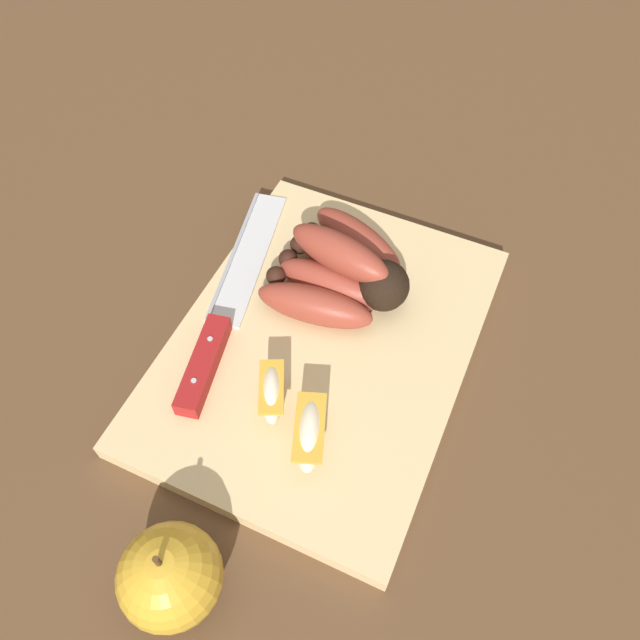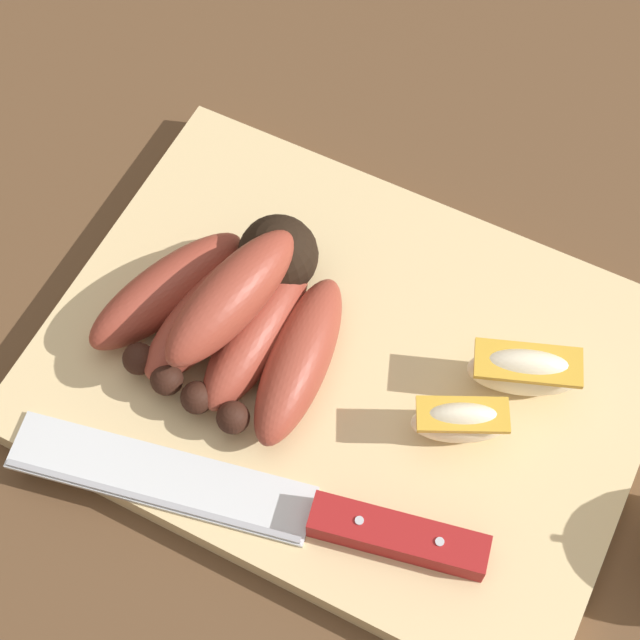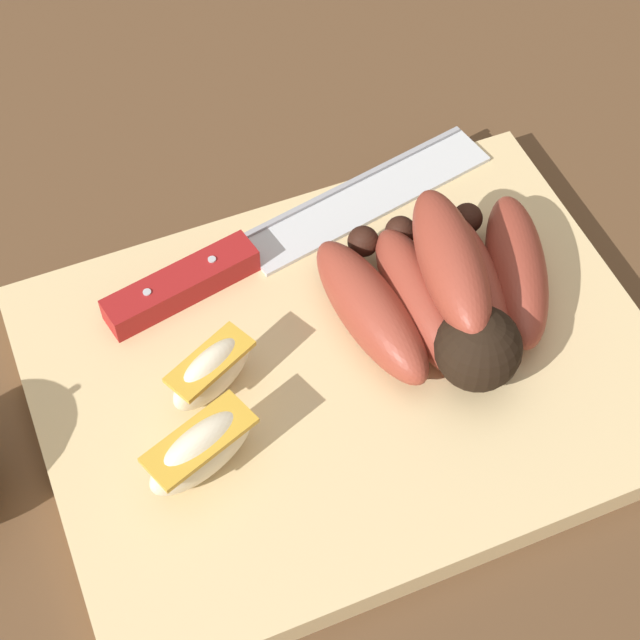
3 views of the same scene
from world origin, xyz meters
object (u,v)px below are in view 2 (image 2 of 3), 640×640
(chefs_knife, at_px, (314,516))
(apple_wedge_middle, at_px, (464,415))
(banana_bunch, at_px, (239,310))
(apple_wedge_near, at_px, (525,372))

(chefs_knife, relative_size, apple_wedge_middle, 4.65)
(chefs_knife, bearing_deg, apple_wedge_middle, -120.59)
(banana_bunch, height_order, apple_wedge_near, banana_bunch)
(chefs_knife, xyz_separation_m, apple_wedge_near, (-0.07, -0.13, 0.01))
(banana_bunch, relative_size, chefs_knife, 0.56)
(banana_bunch, bearing_deg, chefs_knife, 137.09)
(apple_wedge_middle, bearing_deg, apple_wedge_near, -117.45)
(banana_bunch, distance_m, apple_wedge_middle, 0.15)
(banana_bunch, bearing_deg, apple_wedge_near, -166.46)
(apple_wedge_middle, bearing_deg, banana_bunch, -0.15)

